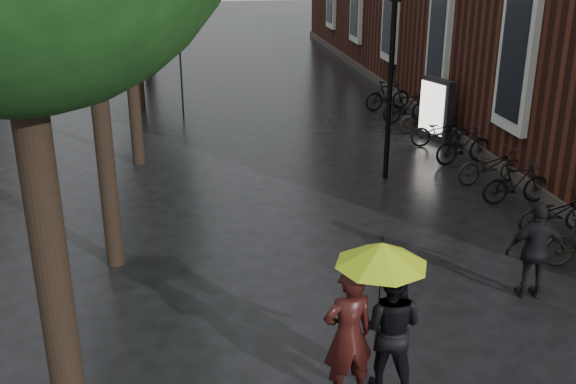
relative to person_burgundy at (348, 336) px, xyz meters
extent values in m
cube|color=silver|center=(6.23, 8.04, 2.04)|extent=(0.25, 1.60, 3.60)
cube|color=black|center=(6.13, 8.04, 2.04)|extent=(0.10, 1.20, 3.00)
cube|color=silver|center=(6.23, 13.04, 2.04)|extent=(0.25, 1.60, 3.60)
cube|color=black|center=(6.13, 13.04, 2.04)|extent=(0.10, 1.20, 3.00)
cube|color=silver|center=(6.23, 18.04, 2.04)|extent=(0.25, 1.60, 3.60)
cube|color=black|center=(6.13, 18.04, 2.04)|extent=(0.10, 1.20, 3.00)
cube|color=silver|center=(6.23, 23.04, 2.04)|extent=(0.25, 1.60, 3.60)
cube|color=black|center=(6.13, 23.04, 2.04)|extent=(0.10, 1.20, 3.00)
cube|color=#3F3833|center=(6.38, 17.04, -0.81)|extent=(0.40, 33.00, 0.30)
cylinder|color=black|center=(-3.22, -1.46, 1.37)|extent=(0.32, 0.32, 4.68)
cylinder|color=black|center=(-3.32, 4.54, 1.29)|extent=(0.32, 0.32, 4.51)
cylinder|color=black|center=(-3.12, 10.54, 1.51)|extent=(0.32, 0.32, 4.95)
cylinder|color=black|center=(-3.27, 16.54, 1.24)|extent=(0.32, 0.32, 4.40)
cylinder|color=black|center=(-3.17, 22.54, 1.43)|extent=(0.32, 0.32, 4.79)
cylinder|color=black|center=(-3.22, 28.54, 1.32)|extent=(0.32, 0.32, 4.57)
imported|color=black|center=(0.00, 0.00, 0.00)|extent=(0.77, 0.57, 1.93)
imported|color=black|center=(0.61, 0.14, -0.03)|extent=(1.14, 1.07, 1.88)
cylinder|color=black|center=(0.39, -0.01, 0.39)|extent=(0.02, 0.02, 1.52)
cone|color=#BADF17|center=(0.39, -0.01, 1.15)|extent=(1.19, 1.19, 0.30)
cylinder|color=black|center=(0.39, -0.01, 1.34)|extent=(0.02, 0.02, 0.08)
imported|color=black|center=(3.77, 2.10, -0.10)|extent=(1.05, 0.54, 1.72)
imported|color=black|center=(5.56, 4.51, -0.54)|extent=(1.65, 0.64, 0.85)
imported|color=black|center=(5.53, 6.14, -0.47)|extent=(1.65, 0.49, 0.99)
imported|color=black|center=(5.54, 7.49, -0.50)|extent=(1.83, 0.80, 0.93)
imported|color=black|center=(5.53, 9.09, -0.45)|extent=(1.76, 0.79, 1.02)
imported|color=black|center=(5.49, 10.66, -0.52)|extent=(1.77, 0.83, 0.89)
imported|color=black|center=(5.57, 12.25, -0.52)|extent=(1.77, 0.87, 0.89)
imported|color=black|center=(5.42, 13.45, -0.45)|extent=(1.77, 0.73, 1.03)
imported|color=black|center=(5.30, 15.13, -0.44)|extent=(1.80, 0.83, 1.04)
cube|color=black|center=(5.61, 11.38, -0.04)|extent=(0.25, 1.23, 1.85)
cube|color=silver|center=(5.47, 11.38, 0.01)|extent=(0.04, 1.03, 1.52)
cylinder|color=black|center=(3.13, 8.34, 1.25)|extent=(0.13, 0.13, 4.43)
cylinder|color=#262628|center=(-1.82, 15.28, 0.27)|extent=(0.06, 0.06, 2.48)
cylinder|color=navy|center=(-1.72, 15.28, 1.51)|extent=(0.03, 0.50, 0.50)
camera|label=1|loc=(-2.00, -7.22, 4.85)|focal=42.00mm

